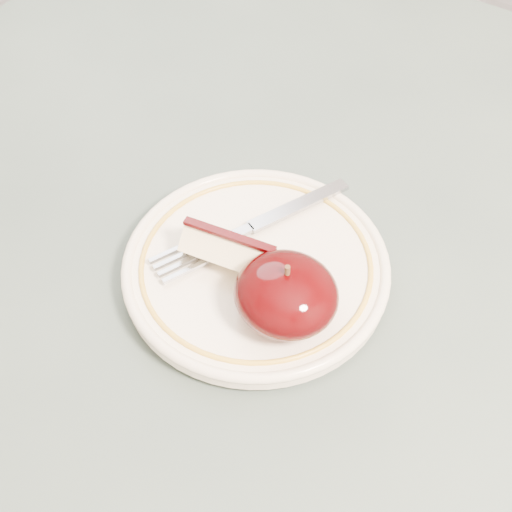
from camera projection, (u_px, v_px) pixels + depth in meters
The scene contains 5 objects.
table at pixel (262, 299), 0.67m from camera, with size 0.90×0.90×0.75m.
plate at pixel (256, 267), 0.57m from camera, with size 0.21×0.21×0.02m.
apple_half at pixel (286, 294), 0.52m from camera, with size 0.08×0.07×0.06m.
apple_wedge at pixel (230, 250), 0.55m from camera, with size 0.08×0.04×0.04m.
fork at pixel (249, 228), 0.58m from camera, with size 0.10×0.17×0.00m.
Camera 1 is at (0.21, -0.33, 1.21)m, focal length 50.00 mm.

